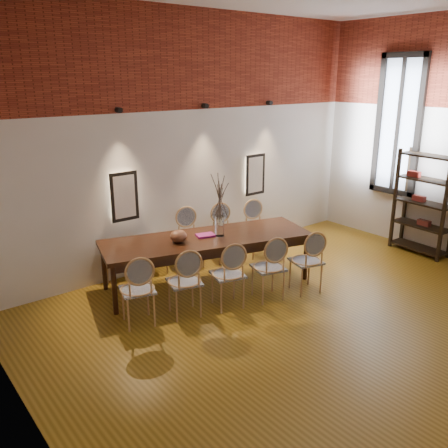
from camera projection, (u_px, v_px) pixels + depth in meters
floor at (364, 343)px, 5.61m from camera, size 7.00×7.00×0.02m
wall_back at (191, 141)px, 7.66m from camera, size 7.00×0.10×4.00m
wall_left at (42, 250)px, 2.91m from camera, size 0.10×7.00×4.00m
brick_band_back at (192, 59)px, 7.23m from camera, size 7.00×0.02×1.50m
brick_band_left at (28, 31)px, 2.57m from camera, size 0.02×7.00×1.50m
niche_left at (123, 196)px, 7.03m from camera, size 0.36×0.06×0.66m
niche_right at (254, 174)px, 8.57m from camera, size 0.36×0.06×0.66m
spot_fixture_left at (119, 110)px, 6.63m from camera, size 0.08×0.10×0.08m
spot_fixture_mid at (205, 106)px, 7.52m from camera, size 0.08×0.10×0.08m
spot_fixture_right at (269, 103)px, 8.34m from camera, size 0.08×0.10×0.08m
window_glass at (399, 126)px, 8.50m from camera, size 0.02×0.78×2.38m
window_frame at (398, 126)px, 8.49m from camera, size 0.08×0.90×2.50m
window_mullion at (398, 126)px, 8.49m from camera, size 0.06×0.06×2.40m
dining_table at (207, 261)px, 7.06m from camera, size 3.22×1.77×0.75m
chair_near_a at (137, 289)px, 5.90m from camera, size 0.54×0.54×0.94m
chair_near_b at (184, 282)px, 6.12m from camera, size 0.54×0.54×0.94m
chair_near_c at (228, 274)px, 6.35m from camera, size 0.54×0.54×0.94m
chair_near_d at (268, 267)px, 6.58m from camera, size 0.54×0.54×0.94m
chair_near_e at (306, 261)px, 6.80m from camera, size 0.54×0.54×0.94m
chair_far_a at (115, 249)px, 7.26m from camera, size 0.54×0.54×0.94m
chair_far_b at (154, 244)px, 7.48m from camera, size 0.54×0.54×0.94m
chair_far_c at (190, 239)px, 7.71m from camera, size 0.54×0.54×0.94m
chair_far_d at (225, 234)px, 7.93m from camera, size 0.54×0.54×0.94m
chair_far_e at (258, 230)px, 8.16m from camera, size 0.54×0.54×0.94m
vase at (220, 226)px, 6.97m from camera, size 0.14×0.14×0.30m
dried_branches at (219, 196)px, 6.84m from camera, size 0.50×0.50×0.70m
bowl at (178, 236)px, 6.71m from camera, size 0.24×0.24×0.18m
book at (205, 235)px, 6.97m from camera, size 0.30×0.24×0.03m
shelving_rack at (424, 203)px, 8.20m from camera, size 0.44×1.02×1.80m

